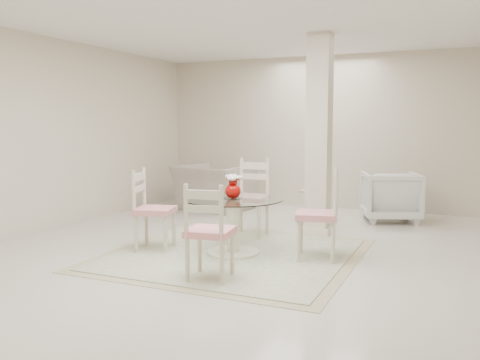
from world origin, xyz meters
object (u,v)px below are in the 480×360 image
at_px(dining_chair_east, 323,208).
at_px(dining_chair_north, 251,192).
at_px(dining_table, 233,226).
at_px(red_vase, 233,187).
at_px(armchair_white, 390,196).
at_px(column, 319,135).
at_px(recliner_taupe, 214,187).
at_px(side_table, 312,206).
at_px(dining_chair_west, 149,203).
at_px(dining_chair_south, 208,225).

relative_size(dining_chair_east, dining_chair_north, 0.97).
xyz_separation_m(dining_table, dining_chair_north, (-0.19, 1.01, 0.27)).
relative_size(red_vase, armchair_white, 0.33).
bearing_deg(column, dining_table, -111.30).
xyz_separation_m(column, dining_chair_east, (0.41, -1.32, -0.76)).
bearing_deg(recliner_taupe, dining_chair_east, 145.22).
height_order(column, dining_chair_east, column).
xyz_separation_m(dining_chair_north, recliner_taupe, (-1.41, 1.69, -0.21)).
xyz_separation_m(recliner_taupe, side_table, (1.86, -0.26, -0.17)).
relative_size(dining_chair_north, recliner_taupe, 0.95).
relative_size(dining_table, dining_chair_north, 1.00).
distance_m(red_vase, dining_chair_north, 1.04).
relative_size(column, side_table, 5.72).
bearing_deg(dining_chair_west, side_table, -40.08).
relative_size(dining_chair_west, recliner_taupe, 0.90).
relative_size(column, red_vase, 9.74).
relative_size(dining_chair_south, armchair_white, 1.24).
bearing_deg(dining_chair_west, column, -57.36).
bearing_deg(dining_table, armchair_white, 64.15).
bearing_deg(red_vase, dining_chair_south, -79.21).
xyz_separation_m(dining_table, dining_chair_south, (0.19, -1.00, 0.22)).
height_order(dining_chair_east, dining_chair_west, dining_chair_east).
bearing_deg(red_vase, side_table, 83.91).
distance_m(dining_chair_west, recliner_taupe, 2.96).
height_order(armchair_white, side_table, armchair_white).
height_order(column, recliner_taupe, column).
height_order(column, dining_table, column).
distance_m(recliner_taupe, side_table, 1.88).
bearing_deg(dining_chair_north, dining_chair_west, -128.03).
distance_m(dining_chair_south, recliner_taupe, 4.11).
bearing_deg(dining_chair_south, recliner_taupe, -72.63).
bearing_deg(dining_chair_north, column, 29.22).
relative_size(dining_table, dining_chair_south, 1.09).
distance_m(column, dining_chair_east, 1.58).
relative_size(dining_table, side_table, 2.42).
height_order(red_vase, dining_chair_south, dining_chair_south).
height_order(column, red_vase, column).
xyz_separation_m(dining_table, dining_chair_west, (-1.00, -0.20, 0.23)).
bearing_deg(armchair_white, dining_chair_south, 53.92).
height_order(column, side_table, column).
bearing_deg(dining_chair_west, armchair_white, -52.47).
bearing_deg(recliner_taupe, dining_chair_north, 138.91).
relative_size(dining_table, recliner_taupe, 0.95).
distance_m(dining_table, dining_chair_west, 1.05).
bearing_deg(dining_chair_south, side_table, -99.59).
distance_m(dining_chair_west, armchair_white, 3.88).
bearing_deg(column, dining_chair_south, -99.03).
xyz_separation_m(dining_chair_east, dining_chair_north, (-1.19, 0.81, 0.02)).
distance_m(red_vase, dining_chair_west, 1.05).
distance_m(recliner_taupe, armchair_white, 2.98).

